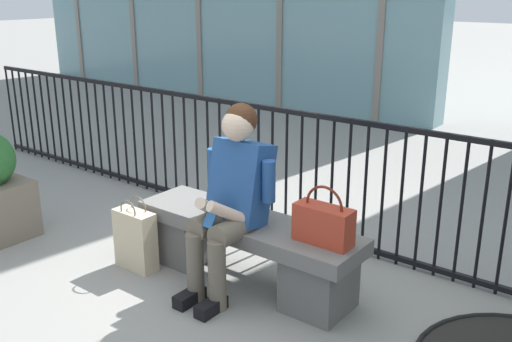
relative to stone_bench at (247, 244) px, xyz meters
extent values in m
plane|color=gray|center=(0.00, 0.00, -0.27)|extent=(60.00, 60.00, 0.00)
cube|color=slate|center=(0.00, 0.00, 0.13)|extent=(1.60, 0.44, 0.10)
cube|color=#605E5B|center=(-0.56, 0.00, -0.10)|extent=(0.36, 0.37, 0.35)
cube|color=#605E5B|center=(0.56, 0.00, -0.10)|extent=(0.36, 0.37, 0.35)
cylinder|color=#6B6051|center=(-0.11, -0.18, 0.20)|extent=(0.15, 0.40, 0.15)
cylinder|color=#6B6051|center=(-0.11, -0.38, -0.05)|extent=(0.11, 0.11, 0.45)
cube|color=black|center=(-0.11, -0.44, -0.23)|extent=(0.09, 0.22, 0.08)
cylinder|color=#6B6051|center=(0.07, -0.18, 0.20)|extent=(0.15, 0.40, 0.15)
cylinder|color=#6B6051|center=(0.07, -0.38, -0.05)|extent=(0.11, 0.11, 0.45)
cube|color=black|center=(0.07, -0.44, -0.23)|extent=(0.09, 0.22, 0.08)
cube|color=#234C8C|center=(-0.02, -0.04, 0.44)|extent=(0.36, 0.30, 0.55)
cylinder|color=#234C8C|center=(-0.24, -0.04, 0.49)|extent=(0.08, 0.08, 0.26)
cylinder|color=beige|center=(-0.10, -0.26, 0.32)|extent=(0.16, 0.28, 0.20)
cylinder|color=#234C8C|center=(0.20, -0.04, 0.49)|extent=(0.08, 0.08, 0.26)
cylinder|color=beige|center=(0.06, -0.26, 0.32)|extent=(0.16, 0.28, 0.20)
cube|color=#2D6BB7|center=(-0.02, -0.32, 0.30)|extent=(0.07, 0.10, 0.13)
sphere|color=beige|center=(-0.02, -0.06, 0.81)|extent=(0.20, 0.20, 0.20)
sphere|color=#472816|center=(-0.02, -0.03, 0.84)|extent=(0.20, 0.20, 0.20)
cube|color=#B23823|center=(0.58, -0.01, 0.29)|extent=(0.35, 0.14, 0.23)
torus|color=maroon|center=(0.58, -0.01, 0.41)|extent=(0.24, 0.02, 0.24)
cube|color=beige|center=(-0.73, -0.32, -0.06)|extent=(0.31, 0.13, 0.42)
torus|color=#685E4C|center=(-0.73, -0.37, 0.17)|extent=(0.15, 0.01, 0.15)
torus|color=#685E4C|center=(-0.73, -0.27, 0.17)|extent=(0.15, 0.01, 0.15)
cylinder|color=black|center=(-4.25, 0.84, 0.23)|extent=(0.02, 0.02, 1.00)
cylinder|color=black|center=(-4.11, 0.84, 0.23)|extent=(0.02, 0.02, 1.00)
cylinder|color=black|center=(-3.97, 0.84, 0.23)|extent=(0.02, 0.02, 1.00)
cylinder|color=black|center=(-3.83, 0.84, 0.23)|extent=(0.02, 0.02, 1.00)
cylinder|color=black|center=(-3.70, 0.84, 0.23)|extent=(0.02, 0.02, 1.00)
cylinder|color=black|center=(-3.56, 0.84, 0.23)|extent=(0.02, 0.02, 1.00)
cylinder|color=black|center=(-3.42, 0.84, 0.23)|extent=(0.02, 0.02, 1.00)
cylinder|color=black|center=(-3.29, 0.84, 0.23)|extent=(0.02, 0.02, 1.00)
cylinder|color=black|center=(-3.15, 0.84, 0.23)|extent=(0.02, 0.02, 1.00)
cylinder|color=black|center=(-3.01, 0.84, 0.23)|extent=(0.02, 0.02, 1.00)
cylinder|color=black|center=(-2.88, 0.84, 0.23)|extent=(0.02, 0.02, 1.00)
cylinder|color=black|center=(-2.74, 0.84, 0.23)|extent=(0.02, 0.02, 1.00)
cylinder|color=black|center=(-2.60, 0.84, 0.23)|extent=(0.02, 0.02, 1.00)
cylinder|color=black|center=(-2.47, 0.84, 0.23)|extent=(0.02, 0.02, 1.00)
cylinder|color=black|center=(-2.33, 0.84, 0.23)|extent=(0.02, 0.02, 1.00)
cylinder|color=black|center=(-2.19, 0.84, 0.23)|extent=(0.02, 0.02, 1.00)
cylinder|color=black|center=(-2.05, 0.84, 0.23)|extent=(0.02, 0.02, 1.00)
cylinder|color=black|center=(-1.92, 0.84, 0.23)|extent=(0.02, 0.02, 1.00)
cylinder|color=black|center=(-1.78, 0.84, 0.23)|extent=(0.02, 0.02, 1.00)
cylinder|color=black|center=(-1.64, 0.84, 0.23)|extent=(0.02, 0.02, 1.00)
cylinder|color=black|center=(-1.51, 0.84, 0.23)|extent=(0.02, 0.02, 1.00)
cylinder|color=black|center=(-1.37, 0.84, 0.23)|extent=(0.02, 0.02, 1.00)
cylinder|color=black|center=(-1.23, 0.84, 0.23)|extent=(0.02, 0.02, 1.00)
cylinder|color=black|center=(-1.10, 0.84, 0.23)|extent=(0.02, 0.02, 1.00)
cylinder|color=black|center=(-0.96, 0.84, 0.23)|extent=(0.02, 0.02, 1.00)
cylinder|color=black|center=(-0.82, 0.84, 0.23)|extent=(0.02, 0.02, 1.00)
cylinder|color=black|center=(-0.68, 0.84, 0.23)|extent=(0.02, 0.02, 1.00)
cylinder|color=black|center=(-0.55, 0.84, 0.23)|extent=(0.02, 0.02, 1.00)
cylinder|color=black|center=(-0.41, 0.84, 0.23)|extent=(0.02, 0.02, 1.00)
cylinder|color=black|center=(-0.27, 0.84, 0.23)|extent=(0.02, 0.02, 1.00)
cylinder|color=black|center=(-0.14, 0.84, 0.23)|extent=(0.02, 0.02, 1.00)
cylinder|color=black|center=(0.00, 0.84, 0.23)|extent=(0.02, 0.02, 1.00)
cylinder|color=black|center=(0.14, 0.84, 0.23)|extent=(0.02, 0.02, 1.00)
cylinder|color=black|center=(0.27, 0.84, 0.23)|extent=(0.02, 0.02, 1.00)
cylinder|color=black|center=(0.41, 0.84, 0.23)|extent=(0.02, 0.02, 1.00)
cylinder|color=black|center=(0.55, 0.84, 0.23)|extent=(0.02, 0.02, 1.00)
cylinder|color=black|center=(0.68, 0.84, 0.23)|extent=(0.02, 0.02, 1.00)
cylinder|color=black|center=(0.82, 0.84, 0.23)|extent=(0.02, 0.02, 1.00)
cylinder|color=black|center=(0.96, 0.84, 0.23)|extent=(0.02, 0.02, 1.00)
cylinder|color=black|center=(1.10, 0.84, 0.23)|extent=(0.02, 0.02, 1.00)
cylinder|color=black|center=(1.23, 0.84, 0.23)|extent=(0.02, 0.02, 1.00)
cylinder|color=black|center=(1.37, 0.84, 0.23)|extent=(0.02, 0.02, 1.00)
cube|color=black|center=(0.00, 0.84, -0.22)|extent=(8.49, 0.04, 0.04)
cube|color=black|center=(0.00, 0.84, 0.71)|extent=(8.49, 0.04, 0.04)
camera|label=1|loc=(2.16, -2.69, 1.62)|focal=40.43mm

